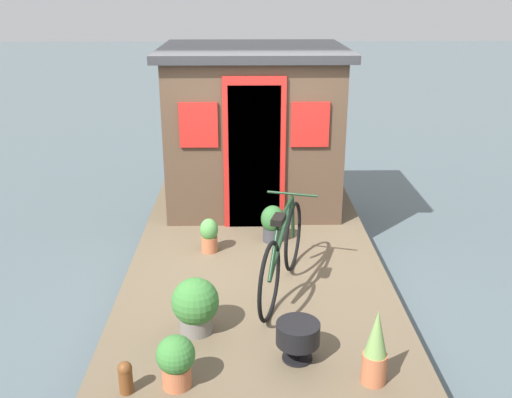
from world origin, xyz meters
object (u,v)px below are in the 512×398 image
object	(u,v)px
potted_plant_rosemary	(376,349)
charcoal_grill	(298,335)
houseboat_cabin	(253,126)
potted_plant_basil	(273,223)
bicycle	(282,253)
potted_plant_ivy	(209,235)
mooring_bollard	(125,376)
potted_plant_succulent	(195,305)
potted_plant_mint	(176,360)

from	to	relation	value
potted_plant_rosemary	charcoal_grill	xyz separation A→B (m)	(0.29, 0.53, -0.07)
potted_plant_rosemary	charcoal_grill	world-z (taller)	potted_plant_rosemary
houseboat_cabin	potted_plant_basil	xyz separation A→B (m)	(-1.36, -0.20, -0.80)
houseboat_cabin	charcoal_grill	distance (m)	3.70
bicycle	potted_plant_basil	world-z (taller)	bicycle
potted_plant_ivy	mooring_bollard	distance (m)	2.39
bicycle	potted_plant_succulent	bearing A→B (deg)	131.54
potted_plant_mint	potted_plant_ivy	xyz separation A→B (m)	(2.28, -0.11, -0.02)
houseboat_cabin	bicycle	bearing A→B (deg)	-174.72
potted_plant_basil	potted_plant_rosemary	xyz separation A→B (m)	(-2.52, -0.62, 0.06)
houseboat_cabin	potted_plant_rosemary	size ratio (longest dim) A/B	3.87
mooring_bollard	potted_plant_ivy	bearing A→B (deg)	-11.23
potted_plant_ivy	charcoal_grill	distance (m)	2.13
potted_plant_rosemary	potted_plant_ivy	world-z (taller)	potted_plant_rosemary
potted_plant_mint	charcoal_grill	xyz separation A→B (m)	(0.30, -0.90, -0.00)
charcoal_grill	houseboat_cabin	bearing A→B (deg)	4.59
potted_plant_mint	mooring_bollard	size ratio (longest dim) A/B	1.62
potted_plant_rosemary	potted_plant_succulent	bearing A→B (deg)	62.75
houseboat_cabin	charcoal_grill	xyz separation A→B (m)	(-3.60, -0.29, -0.80)
charcoal_grill	potted_plant_mint	bearing A→B (deg)	108.56
potted_plant_basil	mooring_bollard	distance (m)	2.86
potted_plant_rosemary	potted_plant_mint	bearing A→B (deg)	90.58
potted_plant_succulent	charcoal_grill	world-z (taller)	potted_plant_succulent
potted_plant_rosemary	potted_plant_ivy	size ratio (longest dim) A/B	1.57
houseboat_cabin	mooring_bollard	xyz separation A→B (m)	(-3.97, 0.97, -0.89)
potted_plant_succulent	mooring_bollard	bearing A→B (deg)	150.47
potted_plant_basil	potted_plant_ivy	world-z (taller)	potted_plant_basil
potted_plant_mint	potted_plant_ivy	size ratio (longest dim) A/B	1.07
potted_plant_mint	potted_plant_ivy	world-z (taller)	potted_plant_mint
potted_plant_basil	potted_plant_mint	world-z (taller)	potted_plant_basil
potted_plant_mint	potted_plant_basil	bearing A→B (deg)	-17.77
mooring_bollard	potted_plant_mint	bearing A→B (deg)	-79.46
houseboat_cabin	potted_plant_mint	size ratio (longest dim) A/B	5.70
houseboat_cabin	mooring_bollard	size ratio (longest dim) A/B	9.22
bicycle	potted_plant_mint	distance (m)	1.63
potted_plant_basil	potted_plant_rosemary	world-z (taller)	potted_plant_rosemary
potted_plant_ivy	potted_plant_succulent	bearing A→B (deg)	179.09
bicycle	potted_plant_succulent	xyz separation A→B (m)	(-0.67, 0.76, -0.14)
potted_plant_basil	potted_plant_mint	size ratio (longest dim) A/B	1.04
mooring_bollard	charcoal_grill	bearing A→B (deg)	-73.64
bicycle	potted_plant_rosemary	distance (m)	1.50
charcoal_grill	mooring_bollard	bearing A→B (deg)	106.36
houseboat_cabin	potted_plant_ivy	world-z (taller)	houseboat_cabin
houseboat_cabin	potted_plant_mint	distance (m)	4.03
bicycle	potted_plant_rosemary	size ratio (longest dim) A/B	2.74
bicycle	potted_plant_rosemary	bearing A→B (deg)	-156.70
bicycle	potted_plant_ivy	xyz separation A→B (m)	(0.89, 0.74, -0.19)
potted_plant_basil	charcoal_grill	size ratio (longest dim) A/B	1.24
potted_plant_ivy	charcoal_grill	world-z (taller)	potted_plant_ivy
potted_plant_mint	charcoal_grill	distance (m)	0.95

